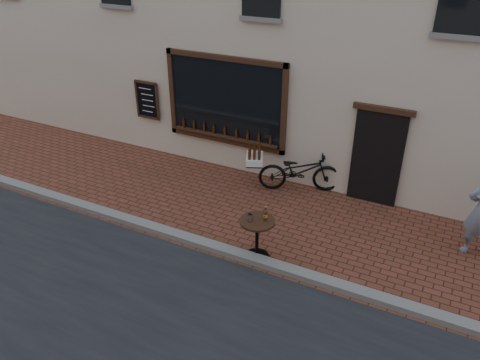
% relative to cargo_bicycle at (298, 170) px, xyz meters
% --- Properties ---
extents(ground, '(90.00, 90.00, 0.00)m').
position_rel_cargo_bicycle_xyz_m(ground, '(-0.18, -3.18, -0.52)').
color(ground, '#5B2E1D').
rests_on(ground, ground).
extents(kerb, '(90.00, 0.25, 0.12)m').
position_rel_cargo_bicycle_xyz_m(kerb, '(-0.18, -2.98, -0.46)').
color(kerb, slate).
rests_on(kerb, ground).
extents(cargo_bicycle, '(2.32, 1.48, 1.10)m').
position_rel_cargo_bicycle_xyz_m(cargo_bicycle, '(0.00, 0.00, 0.00)').
color(cargo_bicycle, black).
rests_on(cargo_bicycle, ground).
extents(bistro_table, '(0.67, 0.67, 1.15)m').
position_rel_cargo_bicycle_xyz_m(bistro_table, '(0.24, -2.83, 0.09)').
color(bistro_table, black).
rests_on(bistro_table, ground).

